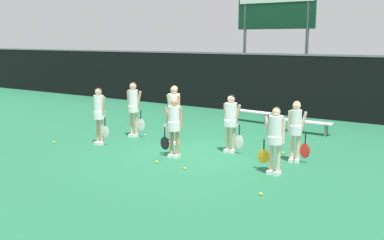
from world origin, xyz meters
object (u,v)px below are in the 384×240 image
at_px(tennis_ball_2, 178,152).
at_px(player_6, 296,127).
at_px(bench_courtside, 301,122).
at_px(player_4, 174,109).
at_px(player_3, 134,104).
at_px(tennis_ball_6, 261,194).
at_px(player_0, 99,111).
at_px(player_2, 275,135).
at_px(player_5, 231,118).
at_px(tennis_ball_1, 176,139).
at_px(tennis_ball_4, 185,168).
at_px(bench_far, 250,112).
at_px(tennis_ball_9, 157,162).
at_px(player_1, 174,122).
at_px(tennis_ball_5, 145,135).
at_px(tennis_ball_0, 283,153).
at_px(tennis_ball_3, 54,142).
at_px(scoreboard, 275,22).
at_px(tennis_ball_8, 169,146).
at_px(tennis_ball_7, 301,151).

bearing_deg(tennis_ball_2, player_6, 17.84).
bearing_deg(bench_courtside, player_4, -124.66).
height_order(player_3, tennis_ball_6, player_3).
distance_m(player_0, player_2, 5.74).
bearing_deg(player_3, player_5, -13.30).
bearing_deg(tennis_ball_2, tennis_ball_1, 126.99).
relative_size(player_3, tennis_ball_4, 26.07).
bearing_deg(bench_far, tennis_ball_9, -78.92).
height_order(player_5, tennis_ball_4, player_5).
relative_size(tennis_ball_2, tennis_ball_4, 0.92).
xyz_separation_m(player_1, tennis_ball_5, (-2.42, 1.67, -0.95)).
bearing_deg(tennis_ball_4, tennis_ball_0, 62.81).
distance_m(tennis_ball_1, tennis_ball_9, 2.78).
relative_size(player_0, tennis_ball_0, 25.10).
xyz_separation_m(player_0, tennis_ball_3, (-1.31, -0.70, -0.99)).
xyz_separation_m(player_4, player_6, (3.88, 0.09, -0.14)).
xyz_separation_m(player_6, tennis_ball_2, (-3.10, -1.00, -0.91)).
xyz_separation_m(tennis_ball_3, tennis_ball_5, (1.69, 2.39, 0.00)).
relative_size(player_6, tennis_ball_4, 23.31).
height_order(player_6, tennis_ball_3, player_6).
height_order(bench_far, tennis_ball_5, bench_far).
height_order(player_3, tennis_ball_1, player_3).
distance_m(scoreboard, player_0, 10.31).
bearing_deg(bench_far, tennis_ball_5, -106.09).
distance_m(bench_courtside, tennis_ball_9, 6.14).
bearing_deg(tennis_ball_6, bench_far, 117.80).
relative_size(player_1, player_5, 1.00).
relative_size(scoreboard, bench_far, 2.85).
height_order(tennis_ball_1, tennis_ball_2, tennis_ball_1).
bearing_deg(tennis_ball_4, player_2, 23.90).
bearing_deg(tennis_ball_4, tennis_ball_8, 135.34).
bearing_deg(player_4, tennis_ball_0, 21.59).
height_order(tennis_ball_2, tennis_ball_7, tennis_ball_7).
xyz_separation_m(scoreboard, tennis_ball_0, (3.71, -7.77, -3.95)).
bearing_deg(tennis_ball_2, bench_far, 95.20).
distance_m(player_0, tennis_ball_7, 6.15).
bearing_deg(player_3, player_1, -39.99).
bearing_deg(bench_courtside, tennis_ball_5, -140.07).
bearing_deg(player_2, bench_far, 124.50).
relative_size(tennis_ball_3, tennis_ball_8, 0.96).
relative_size(player_0, player_4, 0.97).
relative_size(bench_far, player_5, 1.08).
bearing_deg(tennis_ball_1, tennis_ball_6, -35.95).
distance_m(bench_courtside, player_4, 4.71).
bearing_deg(tennis_ball_5, player_2, -16.87).
height_order(tennis_ball_5, tennis_ball_6, same).
bearing_deg(bench_courtside, player_1, -108.40).
height_order(tennis_ball_2, tennis_ball_8, tennis_ball_8).
bearing_deg(player_0, bench_far, 73.93).
bearing_deg(bench_courtside, player_0, -131.24).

